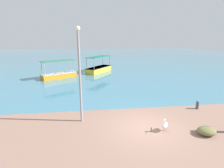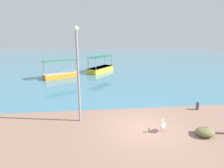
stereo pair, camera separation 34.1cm
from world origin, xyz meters
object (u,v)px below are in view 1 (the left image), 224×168
at_px(pelican, 165,125).
at_px(fishing_boat_outer, 59,74).
at_px(mooring_bollard, 197,105).
at_px(glass_bottle, 151,130).
at_px(lamp_post, 80,71).
at_px(fishing_boat_center, 99,69).
at_px(net_pile, 207,131).

bearing_deg(pelican, fishing_boat_outer, 118.08).
height_order(fishing_boat_outer, mooring_bollard, fishing_boat_outer).
bearing_deg(glass_bottle, lamp_post, 154.76).
bearing_deg(fishing_boat_center, mooring_bollard, -68.72).
bearing_deg(net_pile, lamp_post, 159.30).
relative_size(fishing_boat_outer, pelican, 5.87).
xyz_separation_m(pelican, net_pile, (2.10, -0.67, -0.16)).
relative_size(fishing_boat_center, lamp_post, 0.92).
bearing_deg(pelican, net_pile, -17.73).
height_order(pelican, lamp_post, lamp_post).
relative_size(mooring_bollard, glass_bottle, 2.31).
distance_m(pelican, glass_bottle, 0.81).
xyz_separation_m(pelican, mooring_bollard, (3.82, 2.82, -0.04)).
height_order(mooring_bollard, net_pile, mooring_bollard).
distance_m(pelican, lamp_post, 5.83).
bearing_deg(glass_bottle, fishing_boat_center, 95.42).
relative_size(pelican, net_pile, 0.80).
distance_m(mooring_bollard, net_pile, 3.89).
xyz_separation_m(fishing_boat_center, glass_bottle, (1.82, -19.22, -0.46)).
bearing_deg(net_pile, pelican, 162.27).
xyz_separation_m(mooring_bollard, glass_bottle, (-4.58, -2.78, -0.23)).
height_order(fishing_boat_outer, lamp_post, lamp_post).
relative_size(fishing_boat_center, glass_bottle, 19.82).
bearing_deg(pelican, glass_bottle, 176.67).
xyz_separation_m(fishing_boat_outer, mooring_bollard, (12.02, -12.55, -0.19)).
relative_size(fishing_boat_center, net_pile, 5.33).
distance_m(lamp_post, mooring_bollard, 9.05).
bearing_deg(net_pile, glass_bottle, 165.97).
bearing_deg(mooring_bollard, fishing_boat_outer, 133.76).
relative_size(fishing_boat_outer, glass_bottle, 17.40).
distance_m(fishing_boat_outer, fishing_boat_center, 6.83).
distance_m(lamp_post, glass_bottle, 5.37).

